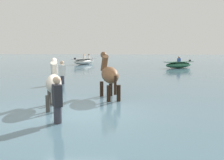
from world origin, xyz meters
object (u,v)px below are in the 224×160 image
Objects in this scene: horse_lead_bay at (109,76)px; horse_trailing_pinto at (54,85)px; boat_far_inshore at (179,65)px; person_onlooker_left at (58,107)px; boat_near_port at (84,61)px; person_spectator_far at (62,76)px.

horse_lead_bay is 1.09× the size of horse_trailing_pinto.
boat_far_inshore is (4.88, 14.05, -0.53)m from horse_lead_bay.
person_onlooker_left is at bearing -108.74° from boat_far_inshore.
boat_near_port is at bearing 98.88° from person_onlooker_left.
horse_lead_bay is at bearing -109.17° from boat_far_inshore.
horse_trailing_pinto is (-1.58, -1.60, -0.10)m from horse_lead_bay.
horse_lead_bay is at bearing -51.86° from person_spectator_far.
boat_near_port is 21.72m from person_onlooker_left.
horse_trailing_pinto is 5.15m from person_spectator_far.
boat_far_inshore is at bearing 54.55° from person_spectator_far.
horse_trailing_pinto reaches higher than boat_far_inshore.
person_onlooker_left is at bearing -75.75° from person_spectator_far.
person_onlooker_left and person_spectator_far have the same top height.
boat_near_port is at bearing 96.39° from person_spectator_far.
horse_trailing_pinto reaches higher than person_spectator_far.
horse_lead_bay is 0.65× the size of boat_near_port.
horse_lead_bay reaches higher than boat_near_port.
person_onlooker_left is at bearing -81.12° from boat_near_port.
horse_trailing_pinto is at bearing -82.06° from boat_near_port.
person_spectator_far is at bearing 104.25° from person_onlooker_left.
boat_near_port is (-9.23, 4.14, 0.03)m from boat_far_inshore.
person_onlooker_left is (-0.99, -3.26, -0.40)m from horse_lead_bay.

